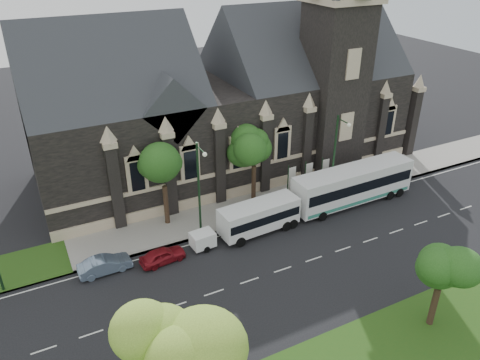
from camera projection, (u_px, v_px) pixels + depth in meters
ground at (283, 270)px, 37.09m from camera, size 160.00×160.00×0.00m
sidewalk at (231, 213)px, 44.55m from camera, size 80.00×5.00×0.15m
museum at (235, 97)px, 50.13m from camera, size 40.00×17.70×29.90m
tree_park_near at (175, 337)px, 22.47m from camera, size 4.42×4.42×8.56m
tree_park_east at (443, 267)px, 30.04m from camera, size 3.40×3.40×6.28m
tree_walk_right at (255, 147)px, 44.10m from camera, size 4.08×4.08×7.80m
tree_walk_left at (165, 167)px, 40.54m from camera, size 3.91×3.91×7.64m
street_lamp_near at (336, 155)px, 44.29m from camera, size 0.36×1.88×9.00m
street_lamp_mid at (200, 186)px, 38.70m from camera, size 0.36×1.88×9.00m
banner_flag_left at (290, 180)px, 45.59m from camera, size 0.90×0.10×4.00m
banner_flag_center at (307, 176)px, 46.38m from camera, size 0.90×0.10×4.00m
banner_flag_right at (324, 171)px, 47.18m from camera, size 0.90×0.10×4.00m
tour_coach at (353, 184)px, 45.44m from camera, size 12.97×3.17×3.77m
shuttle_bus at (259, 216)px, 41.13m from camera, size 7.52×3.00×2.85m
box_trailer at (203, 239)px, 39.28m from camera, size 2.88×1.70×1.51m
sedan at (105, 265)px, 36.54m from camera, size 4.19×1.56×1.37m
car_far_red at (163, 255)px, 37.68m from camera, size 3.91×1.90×1.28m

